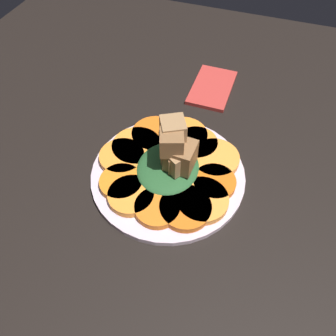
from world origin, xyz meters
TOP-DOWN VIEW (x-y plane):
  - table_slab at (0.00, 0.00)cm, footprint 120.00×120.00cm
  - plate at (0.00, 0.00)cm, footprint 25.62×25.62cm
  - carrot_slice_0 at (7.42, 0.91)cm, footprint 6.99×6.99cm
  - carrot_slice_1 at (6.06, 4.91)cm, footprint 7.95×7.95cm
  - carrot_slice_2 at (3.88, 6.91)cm, footprint 8.21×8.21cm
  - carrot_slice_3 at (-0.14, 7.86)cm, footprint 6.92×6.92cm
  - carrot_slice_4 at (-4.90, 6.69)cm, footprint 8.29×8.29cm
  - carrot_slice_5 at (-7.11, 2.78)cm, footprint 7.46×7.46cm
  - carrot_slice_6 at (-8.09, -0.41)cm, footprint 8.78×8.78cm
  - carrot_slice_7 at (-6.76, -4.77)cm, footprint 8.56×8.56cm
  - carrot_slice_8 at (-2.96, -6.81)cm, footprint 8.66×8.66cm
  - carrot_slice_9 at (0.03, -8.31)cm, footprint 7.68×7.68cm
  - carrot_slice_10 at (4.93, -6.21)cm, footprint 6.95×6.95cm
  - carrot_slice_11 at (6.73, -3.72)cm, footprint 7.25×7.25cm
  - center_pile at (-0.25, 0.63)cm, footprint 11.34×10.21cm
  - fork at (-0.14, -4.44)cm, footprint 18.03×4.75cm
  - napkin at (-24.90, 1.17)cm, footprint 13.31×7.99cm

SIDE VIEW (x-z plane):
  - table_slab at x=0.00cm, z-range 0.00..2.00cm
  - napkin at x=-24.90cm, z-range 2.00..2.80cm
  - plate at x=0.00cm, z-range 1.99..3.04cm
  - fork at x=-0.14cm, z-range 3.10..3.50cm
  - carrot_slice_0 at x=7.42cm, z-range 3.10..4.30cm
  - carrot_slice_1 at x=6.06cm, z-range 3.10..4.30cm
  - carrot_slice_2 at x=3.88cm, z-range 3.10..4.30cm
  - carrot_slice_3 at x=-0.14cm, z-range 3.10..4.30cm
  - carrot_slice_4 at x=-4.90cm, z-range 3.10..4.30cm
  - carrot_slice_5 at x=-7.11cm, z-range 3.10..4.30cm
  - carrot_slice_6 at x=-8.09cm, z-range 3.10..4.30cm
  - carrot_slice_7 at x=-6.76cm, z-range 3.10..4.30cm
  - carrot_slice_8 at x=-2.96cm, z-range 3.10..4.30cm
  - carrot_slice_9 at x=0.03cm, z-range 3.10..4.30cm
  - carrot_slice_10 at x=4.93cm, z-range 3.10..4.30cm
  - carrot_slice_11 at x=6.73cm, z-range 3.10..4.30cm
  - center_pile at x=-0.25cm, z-range 1.65..11.07cm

